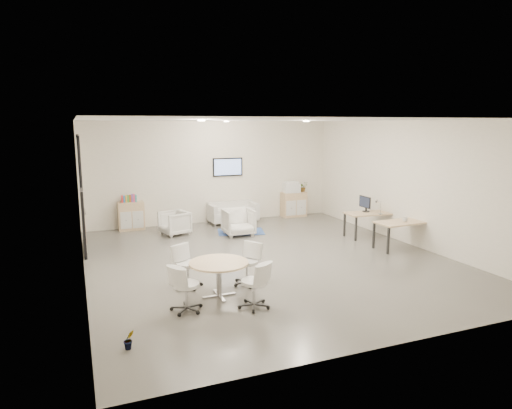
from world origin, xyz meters
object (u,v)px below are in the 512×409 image
object	(u,v)px
loveseat	(233,213)
armchair_right	(238,221)
round_table	(219,266)
sideboard_left	(131,216)
desk_rear	(369,215)
armchair_left	(175,222)
desk_front	(402,224)
sideboard_right	(294,204)

from	to	relation	value
loveseat	armchair_right	world-z (taller)	armchair_right
armchair_right	round_table	bearing A→B (deg)	-112.68
sideboard_left	desk_rear	distance (m)	6.90
armchair_left	desk_rear	bearing A→B (deg)	49.30
loveseat	desk_rear	distance (m)	4.31
armchair_left	round_table	world-z (taller)	armchair_left
loveseat	armchair_left	size ratio (longest dim) A/B	2.08
sideboard_left	armchair_right	distance (m)	3.28
round_table	desk_front	bearing A→B (deg)	15.07
loveseat	armchair_right	xyz separation A→B (m)	(-0.38, -1.64, 0.11)
sideboard_right	round_table	bearing A→B (deg)	-126.73
round_table	loveseat	bearing A→B (deg)	68.90
sideboard_left	loveseat	distance (m)	3.13
armchair_right	armchair_left	bearing A→B (deg)	157.52
armchair_left	desk_front	bearing A→B (deg)	37.77
round_table	armchair_left	bearing A→B (deg)	87.37
armchair_left	desk_front	size ratio (longest dim) A/B	0.54
desk_rear	desk_front	size ratio (longest dim) A/B	0.98
armchair_right	sideboard_left	bearing A→B (deg)	148.00
sideboard_left	armchair_right	size ratio (longest dim) A/B	1.01
sideboard_left	armchair_left	world-z (taller)	sideboard_left
sideboard_right	armchair_right	bearing A→B (deg)	-145.71
armchair_right	desk_front	world-z (taller)	armchair_right
sideboard_left	desk_front	distance (m)	7.66
armchair_right	desk_rear	xyz separation A→B (m)	(3.32, -1.50, 0.20)
armchair_right	desk_rear	size ratio (longest dim) A/B	0.61
desk_rear	round_table	xyz separation A→B (m)	(-5.22, -2.77, -0.04)
sideboard_left	desk_front	xyz separation A→B (m)	(6.08, -4.65, 0.21)
desk_rear	sideboard_left	bearing A→B (deg)	155.91
sideboard_left	loveseat	world-z (taller)	sideboard_left
armchair_left	round_table	bearing A→B (deg)	-19.24
round_table	desk_rear	bearing A→B (deg)	27.94
desk_front	armchair_right	bearing A→B (deg)	136.79
desk_front	loveseat	bearing A→B (deg)	120.70
sideboard_right	loveseat	distance (m)	2.25
sideboard_right	armchair_right	xyz separation A→B (m)	(-2.62, -1.79, -0.00)
desk_front	round_table	size ratio (longest dim) A/B	1.27
sideboard_right	armchair_left	xyz separation A→B (m)	(-4.29, -1.05, -0.05)
armchair_right	desk_front	distance (m)	4.40
desk_rear	loveseat	bearing A→B (deg)	137.65
sideboard_right	desk_front	xyz separation A→B (m)	(0.72, -4.64, 0.21)
desk_front	sideboard_right	bearing A→B (deg)	96.12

